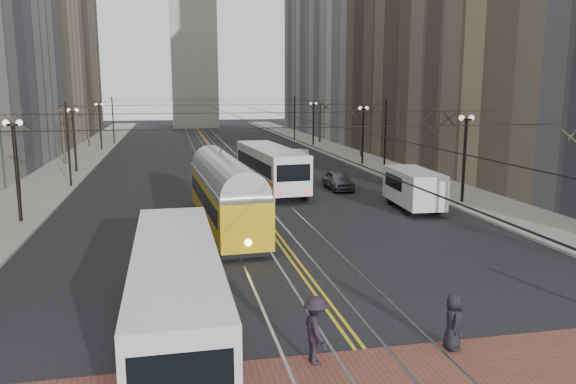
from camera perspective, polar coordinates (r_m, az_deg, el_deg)
name	(u,v)px	position (r m, az deg, el deg)	size (l,w,h in m)	color
ground	(350,335)	(18.02, 6.27, -14.28)	(260.00, 260.00, 0.00)	black
sidewalk_left	(74,163)	(61.77, -20.91, 2.76)	(5.00, 140.00, 0.15)	gray
sidewalk_right	(353,156)	(64.25, 6.58, 3.64)	(5.00, 140.00, 0.15)	gray
streetcar_rails	(220,160)	(61.22, -6.89, 3.24)	(4.80, 130.00, 0.02)	gray
centre_lines	(220,160)	(61.22, -6.89, 3.24)	(0.42, 130.00, 0.01)	gold
building_left_far	(39,12)	(104.30, -24.01, 16.36)	(16.00, 20.00, 40.00)	brown
building_right_mid	(441,5)	(69.43, 15.28, 17.86)	(16.00, 20.00, 34.00)	brown
building_right_far	(339,20)	(106.82, 5.16, 17.02)	(16.00, 20.00, 40.00)	slate
lamp_posts	(238,150)	(44.84, -5.13, 4.29)	(27.60, 57.20, 5.60)	black
street_trees	(229,142)	(51.27, -6.00, 5.03)	(31.68, 53.28, 5.60)	#382D23
trolley_wires	(229,132)	(50.78, -5.97, 6.08)	(25.96, 120.00, 6.60)	black
transit_bus	(177,296)	(17.28, -11.25, -10.30)	(2.42, 11.62, 2.91)	silver
streetcar	(225,200)	(30.85, -6.40, -0.85)	(2.43, 13.06, 3.08)	gold
rear_bus	(270,169)	(42.58, -1.83, 2.39)	(2.68, 12.32, 3.21)	white
cargo_van	(413,190)	(36.25, 12.62, 0.19)	(2.19, 5.69, 2.52)	silver
sedan_grey	(338,180)	(42.96, 5.12, 1.24)	(1.71, 4.25, 1.45)	#45494E
sedan_silver	(300,157)	(57.14, 1.27, 3.58)	(1.63, 4.68, 1.54)	#ABAEB3
pedestrian_a	(453,322)	(17.40, 16.40, -12.53)	(0.82, 0.53, 1.68)	black
pedestrian_d	(316,330)	(15.92, 2.84, -13.84)	(1.24, 0.71, 1.92)	black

